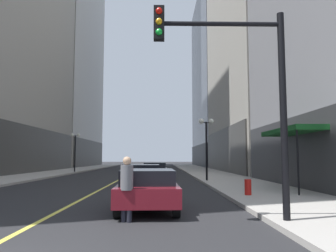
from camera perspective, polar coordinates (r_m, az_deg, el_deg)
name	(u,v)px	position (r m, az deg, el deg)	size (l,w,h in m)	color
ground_plane	(134,172)	(40.15, -5.84, -7.81)	(200.00, 200.00, 0.00)	#262628
sidewalk_left	(64,172)	(41.63, -17.32, -7.41)	(4.50, 78.00, 0.15)	#ADA8A0
sidewalk_right	(203,171)	(40.32, 6.04, -7.69)	(4.50, 78.00, 0.15)	#ADA8A0
lane_centre_stripe	(134,172)	(40.15, -5.84, -7.81)	(0.16, 70.00, 0.01)	#E5D64C
building_right_mid	(273,1)	(46.01, 17.38, 19.57)	(13.18, 24.00, 42.05)	#A8A399
building_right_far	(236,80)	(68.40, 11.53, 7.71)	(15.37, 26.00, 34.32)	#4C515B
storefront_awning_right	(292,132)	(17.55, 20.36, -0.88)	(1.60, 4.88, 3.12)	#144C1E
car_maroon	(148,188)	(11.17, -3.43, -10.45)	(1.99, 4.41, 1.32)	maroon
car_navy	(145,175)	(19.01, -3.92, -8.37)	(1.89, 4.24, 1.32)	#141E4C
car_white	(155,170)	(27.59, -2.25, -7.44)	(1.99, 4.67, 1.32)	silver
pedestrian_in_grey_suit	(127,184)	(9.15, -7.03, -9.69)	(0.43, 0.43, 1.73)	black
traffic_light_near_right	(242,79)	(8.95, 12.49, 7.89)	(3.43, 0.35, 5.65)	black
street_lamp_left_far	(75,144)	(38.98, -15.49, -2.93)	(1.06, 0.36, 4.43)	black
street_lamp_right_mid	(206,135)	(23.52, 6.54, -1.58)	(1.06, 0.36, 4.43)	black
fire_hydrant_right	(248,189)	(14.66, 13.45, -10.36)	(0.28, 0.28, 0.80)	red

